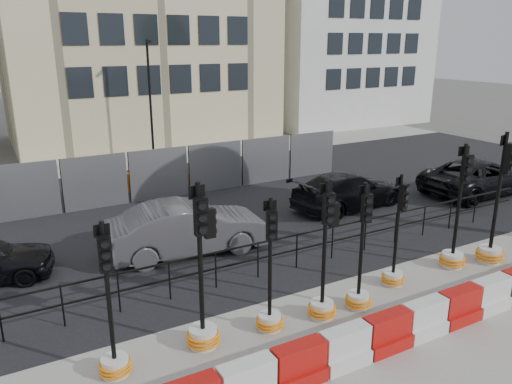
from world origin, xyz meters
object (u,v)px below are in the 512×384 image
traffic_signal_a (113,346)px  traffic_signal_d (323,287)px  car_c (348,190)px  traffic_signal_h (492,237)px

traffic_signal_a → traffic_signal_d: 4.56m
car_c → traffic_signal_d: bearing=131.6°
traffic_signal_h → car_c: (-0.41, 5.68, -0.09)m
traffic_signal_h → car_c: bearing=79.4°
traffic_signal_d → car_c: 7.90m
traffic_signal_d → car_c: traffic_signal_d is taller
traffic_signal_d → car_c: size_ratio=0.67×
traffic_signal_a → traffic_signal_h: 10.37m
traffic_signal_a → traffic_signal_h: bearing=3.4°
traffic_signal_d → traffic_signal_h: size_ratio=0.87×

